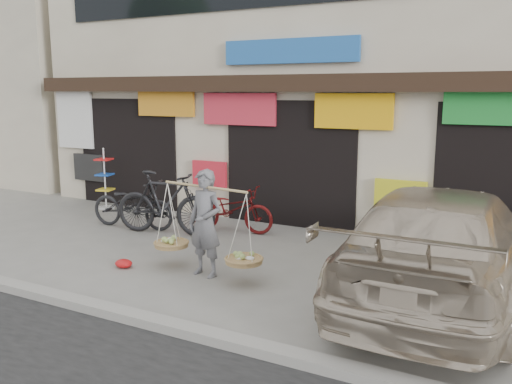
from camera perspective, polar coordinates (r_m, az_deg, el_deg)
The scene contains 11 objects.
ground at distance 8.96m, azimuth -6.07°, elevation -8.32°, with size 70.00×70.00×0.00m, color gray.
kerb at distance 7.48m, azimuth -14.92°, elevation -12.05°, with size 70.00×0.25×0.12m, color gray.
shophouse_block at distance 14.24m, azimuth 8.70°, elevation 12.72°, with size 14.00×6.32×7.00m.
neighbor_west at distance 23.04m, azimuth -24.77°, elevation 9.92°, with size 12.00×7.00×6.00m, color #C0B59E.
street_vendor at distance 8.55m, azimuth -5.35°, elevation -3.70°, with size 2.06×0.75×1.70m.
bike_0 at distance 11.83m, azimuth -12.85°, elevation -1.26°, with size 0.69×1.96×1.03m, color black.
bike_1 at distance 11.15m, azimuth -9.54°, elevation -1.14°, with size 0.62×2.18×1.31m, color black.
bike_2 at distance 11.25m, azimuth -2.58°, elevation -1.78°, with size 0.64×1.83×0.96m, color #580F0F.
suv at distance 8.07m, azimuth 18.96°, elevation -5.08°, with size 2.28×5.50×1.59m.
display_rack at distance 13.96m, azimuth -15.60°, elevation 0.80°, with size 0.44×0.44×1.52m.
red_bag at distance 9.34m, azimuth -13.77°, elevation -7.32°, with size 0.31×0.25×0.14m, color red.
Camera 1 is at (4.82, -6.97, 2.90)m, focal length 38.00 mm.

